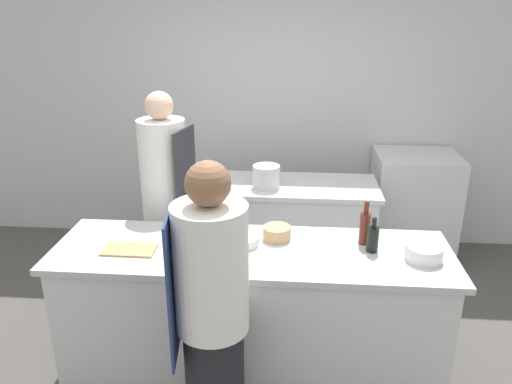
# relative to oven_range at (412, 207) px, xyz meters

# --- Properties ---
(ground_plane) EXTENTS (16.00, 16.00, 0.00)m
(ground_plane) POSITION_rel_oven_range_xyz_m (-1.39, -1.76, -0.52)
(ground_plane) COLOR #4C4947
(wall_back) EXTENTS (8.00, 0.06, 2.80)m
(wall_back) POSITION_rel_oven_range_xyz_m (-1.39, 0.37, 0.88)
(wall_back) COLOR silver
(wall_back) RESTS_ON ground_plane
(prep_counter) EXTENTS (2.50, 0.74, 0.91)m
(prep_counter) POSITION_rel_oven_range_xyz_m (-1.39, -1.76, -0.06)
(prep_counter) COLOR silver
(prep_counter) RESTS_ON ground_plane
(pass_counter) EXTENTS (1.67, 0.65, 0.91)m
(pass_counter) POSITION_rel_oven_range_xyz_m (-1.26, -0.54, -0.06)
(pass_counter) COLOR silver
(pass_counter) RESTS_ON ground_plane
(oven_range) EXTENTS (0.75, 0.64, 1.05)m
(oven_range) POSITION_rel_oven_range_xyz_m (0.00, 0.00, 0.00)
(oven_range) COLOR silver
(oven_range) RESTS_ON ground_plane
(chef_at_prep_near) EXTENTS (0.41, 0.39, 1.67)m
(chef_at_prep_near) POSITION_rel_oven_range_xyz_m (-1.54, -2.37, 0.31)
(chef_at_prep_near) COLOR black
(chef_at_prep_near) RESTS_ON ground_plane
(chef_at_stove) EXTENTS (0.39, 0.38, 1.78)m
(chef_at_stove) POSITION_rel_oven_range_xyz_m (-2.10, -1.08, 0.37)
(chef_at_stove) COLOR black
(chef_at_stove) RESTS_ON ground_plane
(bottle_olive_oil) EXTENTS (0.07, 0.07, 0.22)m
(bottle_olive_oil) POSITION_rel_oven_range_xyz_m (-0.65, -1.72, 0.48)
(bottle_olive_oil) COLOR black
(bottle_olive_oil) RESTS_ON prep_counter
(bottle_vinegar) EXTENTS (0.08, 0.08, 0.21)m
(bottle_vinegar) POSITION_rel_oven_range_xyz_m (-1.79, -1.91, 0.47)
(bottle_vinegar) COLOR #2D5175
(bottle_vinegar) RESTS_ON prep_counter
(bottle_wine) EXTENTS (0.07, 0.07, 0.29)m
(bottle_wine) POSITION_rel_oven_range_xyz_m (-0.68, -1.62, 0.51)
(bottle_wine) COLOR #5B2319
(bottle_wine) RESTS_ON prep_counter
(bowl_mixing_large) EXTENTS (0.21, 0.21, 0.05)m
(bowl_mixing_large) POSITION_rel_oven_range_xyz_m (-1.46, -1.70, 0.42)
(bowl_mixing_large) COLOR white
(bowl_mixing_large) RESTS_ON prep_counter
(bowl_prep_small) EXTENTS (0.18, 0.18, 0.09)m
(bowl_prep_small) POSITION_rel_oven_range_xyz_m (-1.24, -1.60, 0.44)
(bowl_prep_small) COLOR tan
(bowl_prep_small) RESTS_ON prep_counter
(bowl_ceramic_blue) EXTENTS (0.22, 0.22, 0.09)m
(bowl_ceramic_blue) POSITION_rel_oven_range_xyz_m (-0.35, -1.81, 0.44)
(bowl_ceramic_blue) COLOR white
(bowl_ceramic_blue) RESTS_ON prep_counter
(cutting_board) EXTENTS (0.33, 0.19, 0.01)m
(cutting_board) POSITION_rel_oven_range_xyz_m (-2.14, -1.83, 0.40)
(cutting_board) COLOR tan
(cutting_board) RESTS_ON prep_counter
(stockpot) EXTENTS (0.23, 0.23, 0.19)m
(stockpot) POSITION_rel_oven_range_xyz_m (-1.37, -0.63, 0.49)
(stockpot) COLOR silver
(stockpot) RESTS_ON pass_counter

